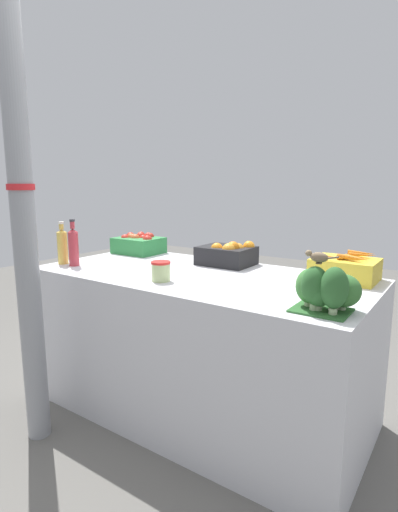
{
  "coord_description": "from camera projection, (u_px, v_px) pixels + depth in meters",
  "views": [
    {
      "loc": [
        1.25,
        -1.82,
        1.34
      ],
      "look_at": [
        0.0,
        0.0,
        0.94
      ],
      "focal_mm": 28.0,
      "sensor_mm": 36.0,
      "label": 1
    }
  ],
  "objects": [
    {
      "name": "market_table",
      "position": [
        199.0,
        343.0,
        2.34
      ],
      "size": [
        1.9,
        0.91,
        0.84
      ],
      "primitive_type": "cube",
      "color": "silver",
      "rests_on": "ground_plane"
    },
    {
      "name": "orange_crate",
      "position": [
        228.0,
        254.0,
        2.49
      ],
      "size": [
        0.32,
        0.26,
        0.16
      ],
      "color": "black",
      "rests_on": "market_table"
    },
    {
      "name": "support_pole",
      "position": [
        23.0,
        211.0,
        1.96
      ],
      "size": [
        0.13,
        0.13,
        2.41
      ],
      "color": "gray",
      "rests_on": "ground_plane"
    },
    {
      "name": "apple_crate",
      "position": [
        139.0,
        244.0,
        2.92
      ],
      "size": [
        0.32,
        0.26,
        0.15
      ],
      "color": "#2D8442",
      "rests_on": "market_table"
    },
    {
      "name": "broccoli_pile",
      "position": [
        326.0,
        289.0,
        1.57
      ],
      "size": [
        0.25,
        0.21,
        0.19
      ],
      "color": "#2D602D",
      "rests_on": "market_table"
    },
    {
      "name": "carrot_crate",
      "position": [
        345.0,
        269.0,
        2.09
      ],
      "size": [
        0.32,
        0.26,
        0.15
      ],
      "color": "gold",
      "rests_on": "market_table"
    },
    {
      "name": "pickle_jar",
      "position": [
        161.0,
        271.0,
        2.08
      ],
      "size": [
        0.1,
        0.1,
        0.1
      ],
      "color": "#B2C684",
      "rests_on": "market_table"
    },
    {
      "name": "sparrow_bird",
      "position": [
        318.0,
        257.0,
        1.55
      ],
      "size": [
        0.14,
        0.04,
        0.05
      ],
      "rotation": [
        0.0,
        0.0,
        3.13
      ],
      "color": "#4C3D2D",
      "rests_on": "broccoli_pile"
    },
    {
      "name": "ground_plane",
      "position": [
        199.0,
        409.0,
        2.41
      ],
      "size": [
        10.0,
        10.0,
        0.0
      ],
      "primitive_type": "plane",
      "color": "#605E59"
    },
    {
      "name": "juice_bottle_golden",
      "position": [
        62.0,
        246.0,
        2.52
      ],
      "size": [
        0.06,
        0.06,
        0.27
      ],
      "color": "gold",
      "rests_on": "market_table"
    },
    {
      "name": "juice_bottle_ruby",
      "position": [
        73.0,
        246.0,
        2.46
      ],
      "size": [
        0.06,
        0.06,
        0.29
      ],
      "color": "#B2333D",
      "rests_on": "market_table"
    }
  ]
}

